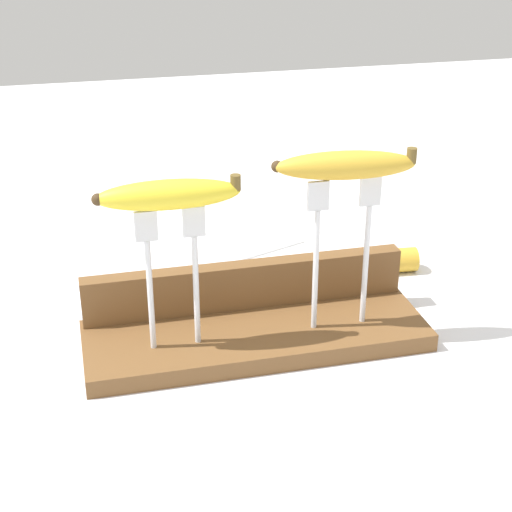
{
  "coord_description": "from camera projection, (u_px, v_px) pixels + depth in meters",
  "views": [
    {
      "loc": [
        -0.21,
        -0.85,
        0.54
      ],
      "look_at": [
        0.0,
        0.0,
        0.12
      ],
      "focal_mm": 56.41,
      "sensor_mm": 36.0,
      "label": 1
    }
  ],
  "objects": [
    {
      "name": "ground_plane",
      "position": [
        256.0,
        344.0,
        1.02
      ],
      "size": [
        3.0,
        3.0,
        0.0
      ],
      "primitive_type": "plane",
      "color": "silver"
    },
    {
      "name": "wooden_board",
      "position": [
        256.0,
        336.0,
        1.01
      ],
      "size": [
        0.43,
        0.14,
        0.02
      ],
      "primitive_type": "cube",
      "color": "brown",
      "rests_on": "ground"
    },
    {
      "name": "board_backstop",
      "position": [
        245.0,
        285.0,
        1.05
      ],
      "size": [
        0.42,
        0.02,
        0.06
      ],
      "primitive_type": "cube",
      "color": "brown",
      "rests_on": "wooden_board"
    },
    {
      "name": "fork_stand_left",
      "position": [
        172.0,
        266.0,
        0.93
      ],
      "size": [
        0.08,
        0.01,
        0.18
      ],
      "color": "silver",
      "rests_on": "wooden_board"
    },
    {
      "name": "fork_stand_right",
      "position": [
        342.0,
        241.0,
        0.97
      ],
      "size": [
        0.09,
        0.01,
        0.19
      ],
      "color": "silver",
      "rests_on": "wooden_board"
    },
    {
      "name": "banana_raised_left",
      "position": [
        168.0,
        195.0,
        0.89
      ],
      "size": [
        0.17,
        0.04,
        0.04
      ],
      "color": "yellow",
      "rests_on": "fork_stand_left"
    },
    {
      "name": "banana_raised_right",
      "position": [
        346.0,
        165.0,
        0.93
      ],
      "size": [
        0.17,
        0.06,
        0.04
      ],
      "color": "gold",
      "rests_on": "fork_stand_right"
    },
    {
      "name": "fork_fallen_near",
      "position": [
        245.0,
        257.0,
        1.24
      ],
      "size": [
        0.17,
        0.08,
        0.01
      ],
      "color": "silver",
      "rests_on": "ground"
    },
    {
      "name": "banana_chunk_near",
      "position": [
        396.0,
        260.0,
        1.2
      ],
      "size": [
        0.06,
        0.04,
        0.04
      ],
      "color": "gold",
      "rests_on": "ground"
    }
  ]
}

